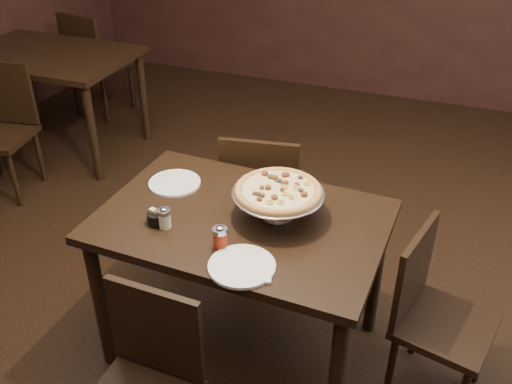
% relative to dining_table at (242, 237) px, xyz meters
% --- Properties ---
extents(room, '(6.04, 7.04, 2.84)m').
position_rel_dining_table_xyz_m(room, '(0.03, 0.12, 0.71)').
color(room, black).
rests_on(room, ground).
extents(dining_table, '(1.31, 0.90, 0.80)m').
position_rel_dining_table_xyz_m(dining_table, '(0.00, 0.00, 0.00)').
color(dining_table, black).
rests_on(dining_table, ground).
extents(background_table, '(1.29, 0.86, 0.81)m').
position_rel_dining_table_xyz_m(background_table, '(-2.23, 1.53, 0.01)').
color(background_table, black).
rests_on(background_table, ground).
extents(pizza_stand, '(0.41, 0.41, 0.17)m').
position_rel_dining_table_xyz_m(pizza_stand, '(0.15, 0.06, 0.24)').
color(pizza_stand, '#AEAEB5').
rests_on(pizza_stand, dining_table).
extents(parmesan_shaker, '(0.06, 0.06, 0.10)m').
position_rel_dining_table_xyz_m(parmesan_shaker, '(-0.29, -0.18, 0.15)').
color(parmesan_shaker, beige).
rests_on(parmesan_shaker, dining_table).
extents(pepper_flake_shaker, '(0.06, 0.06, 0.11)m').
position_rel_dining_table_xyz_m(pepper_flake_shaker, '(-0.00, -0.23, 0.16)').
color(pepper_flake_shaker, maroon).
rests_on(pepper_flake_shaker, dining_table).
extents(packet_caddy, '(0.09, 0.09, 0.07)m').
position_rel_dining_table_xyz_m(packet_caddy, '(-0.33, -0.17, 0.13)').
color(packet_caddy, black).
rests_on(packet_caddy, dining_table).
extents(napkin_stack, '(0.15, 0.15, 0.01)m').
position_rel_dining_table_xyz_m(napkin_stack, '(0.19, -0.34, 0.11)').
color(napkin_stack, white).
rests_on(napkin_stack, dining_table).
extents(plate_left, '(0.25, 0.25, 0.01)m').
position_rel_dining_table_xyz_m(plate_left, '(-0.41, 0.15, 0.11)').
color(plate_left, white).
rests_on(plate_left, dining_table).
extents(plate_near, '(0.27, 0.27, 0.01)m').
position_rel_dining_table_xyz_m(plate_near, '(0.13, -0.32, 0.11)').
color(plate_near, white).
rests_on(plate_near, dining_table).
extents(serving_spatula, '(0.14, 0.14, 0.02)m').
position_rel_dining_table_xyz_m(serving_spatula, '(0.26, -0.05, 0.24)').
color(serving_spatula, '#AEAEB5').
rests_on(serving_spatula, pizza_stand).
extents(chair_far, '(0.49, 0.49, 0.92)m').
position_rel_dining_table_xyz_m(chair_far, '(-0.13, 0.62, -0.19)').
color(chair_far, black).
rests_on(chair_far, ground).
extents(chair_near, '(0.41, 0.41, 0.85)m').
position_rel_dining_table_xyz_m(chair_near, '(-0.11, -0.73, -0.23)').
color(chair_near, black).
rests_on(chair_near, ground).
extents(chair_side, '(0.48, 0.48, 0.85)m').
position_rel_dining_table_xyz_m(chair_side, '(0.88, 0.07, -0.23)').
color(chair_side, black).
rests_on(chair_side, ground).
extents(bg_chair_far, '(0.51, 0.51, 0.95)m').
position_rel_dining_table_xyz_m(bg_chair_far, '(-2.32, 2.19, -0.17)').
color(bg_chair_far, black).
rests_on(bg_chair_far, ground).
extents(bg_chair_near, '(0.50, 0.50, 0.92)m').
position_rel_dining_table_xyz_m(bg_chair_near, '(-2.18, 0.86, -0.19)').
color(bg_chair_near, black).
rests_on(bg_chair_near, ground).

